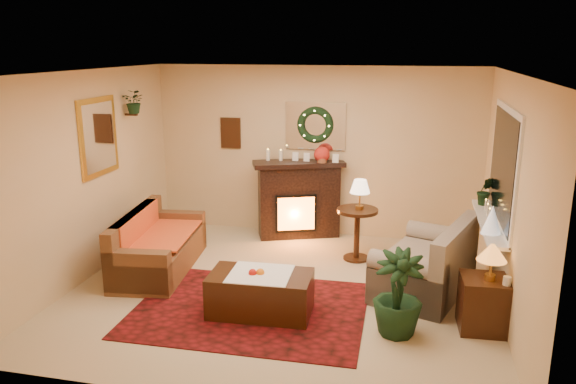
% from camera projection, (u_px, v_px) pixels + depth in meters
% --- Properties ---
extents(floor, '(5.00, 5.00, 0.00)m').
position_uv_depth(floor, '(282.00, 291.00, 6.81)').
color(floor, beige).
rests_on(floor, ground).
extents(ceiling, '(5.00, 5.00, 0.00)m').
position_uv_depth(ceiling, '(281.00, 72.00, 6.15)').
color(ceiling, white).
rests_on(ceiling, ground).
extents(wall_back, '(5.00, 5.00, 0.00)m').
position_uv_depth(wall_back, '(315.00, 152.00, 8.60)').
color(wall_back, '#EFD88C').
rests_on(wall_back, ground).
extents(wall_front, '(5.00, 5.00, 0.00)m').
position_uv_depth(wall_front, '(214.00, 256.00, 4.36)').
color(wall_front, '#EFD88C').
rests_on(wall_front, ground).
extents(wall_left, '(4.50, 4.50, 0.00)m').
position_uv_depth(wall_left, '(87.00, 176.00, 7.01)').
color(wall_left, '#EFD88C').
rests_on(wall_left, ground).
extents(wall_right, '(4.50, 4.50, 0.00)m').
position_uv_depth(wall_right, '(510.00, 200.00, 5.95)').
color(wall_right, '#EFD88C').
rests_on(wall_right, ground).
extents(area_rug, '(2.60, 1.97, 0.01)m').
position_uv_depth(area_rug, '(250.00, 309.00, 6.32)').
color(area_rug, '#5B050D').
rests_on(area_rug, floor).
extents(sofa, '(1.00, 1.88, 0.77)m').
position_uv_depth(sofa, '(159.00, 238.00, 7.36)').
color(sofa, brown).
rests_on(sofa, floor).
extents(red_throw, '(0.83, 1.35, 0.02)m').
position_uv_depth(red_throw, '(161.00, 233.00, 7.49)').
color(red_throw, '#E9000F').
rests_on(red_throw, sofa).
extents(fireplace, '(1.28, 0.80, 1.12)m').
position_uv_depth(fireplace, '(299.00, 202.00, 8.64)').
color(fireplace, black).
rests_on(fireplace, floor).
extents(poinsettia, '(0.24, 0.24, 0.24)m').
position_uv_depth(poinsettia, '(322.00, 155.00, 8.39)').
color(poinsettia, '#B3221A').
rests_on(poinsettia, fireplace).
extents(mantel_candle_a, '(0.06, 0.06, 0.19)m').
position_uv_depth(mantel_candle_a, '(268.00, 156.00, 8.51)').
color(mantel_candle_a, silver).
rests_on(mantel_candle_a, fireplace).
extents(mantel_candle_b, '(0.06, 0.06, 0.17)m').
position_uv_depth(mantel_candle_b, '(281.00, 156.00, 8.50)').
color(mantel_candle_b, white).
rests_on(mantel_candle_b, fireplace).
extents(mantel_mirror, '(0.92, 0.02, 0.72)m').
position_uv_depth(mantel_mirror, '(315.00, 126.00, 8.48)').
color(mantel_mirror, white).
rests_on(mantel_mirror, wall_back).
extents(wreath, '(0.55, 0.11, 0.55)m').
position_uv_depth(wreath, '(315.00, 125.00, 8.44)').
color(wreath, '#194719').
rests_on(wreath, wall_back).
extents(wall_art, '(0.32, 0.03, 0.48)m').
position_uv_depth(wall_art, '(231.00, 133.00, 8.81)').
color(wall_art, '#381E11').
rests_on(wall_art, wall_back).
extents(gold_mirror, '(0.03, 0.84, 1.00)m').
position_uv_depth(gold_mirror, '(98.00, 137.00, 7.18)').
color(gold_mirror, gold).
rests_on(gold_mirror, wall_left).
extents(hanging_plant, '(0.33, 0.28, 0.36)m').
position_uv_depth(hanging_plant, '(135.00, 113.00, 7.80)').
color(hanging_plant, '#194719').
rests_on(hanging_plant, wall_left).
extents(loveseat, '(1.32, 1.71, 0.87)m').
position_uv_depth(loveseat, '(425.00, 257.00, 6.73)').
color(loveseat, gray).
rests_on(loveseat, floor).
extents(window_frame, '(0.03, 1.86, 1.36)m').
position_uv_depth(window_frame, '(504.00, 166.00, 6.40)').
color(window_frame, white).
rests_on(window_frame, wall_right).
extents(window_glass, '(0.02, 1.70, 1.22)m').
position_uv_depth(window_glass, '(502.00, 166.00, 6.41)').
color(window_glass, black).
rests_on(window_glass, wall_right).
extents(window_sill, '(0.22, 1.86, 0.04)m').
position_uv_depth(window_sill, '(489.00, 222.00, 6.60)').
color(window_sill, white).
rests_on(window_sill, wall_right).
extents(mini_tree, '(0.22, 0.22, 0.33)m').
position_uv_depth(mini_tree, '(492.00, 220.00, 6.12)').
color(mini_tree, white).
rests_on(mini_tree, window_sill).
extents(sill_plant, '(0.27, 0.22, 0.49)m').
position_uv_depth(sill_plant, '(485.00, 190.00, 7.18)').
color(sill_plant, '#123E15').
rests_on(sill_plant, window_sill).
extents(side_table_round, '(0.66, 0.66, 0.73)m').
position_uv_depth(side_table_round, '(357.00, 237.00, 7.74)').
color(side_table_round, '#522614').
rests_on(side_table_round, floor).
extents(lamp_cream, '(0.27, 0.27, 0.42)m').
position_uv_depth(lamp_cream, '(360.00, 198.00, 7.59)').
color(lamp_cream, '#FFDDBA').
rests_on(lamp_cream, side_table_round).
extents(end_table_square, '(0.49, 0.49, 0.57)m').
position_uv_depth(end_table_square, '(483.00, 305.00, 5.83)').
color(end_table_square, black).
rests_on(end_table_square, floor).
extents(lamp_tiffany, '(0.30, 0.30, 0.44)m').
position_uv_depth(lamp_tiffany, '(491.00, 264.00, 5.67)').
color(lamp_tiffany, '#FFA82E').
rests_on(lamp_tiffany, end_table_square).
extents(coffee_table, '(1.14, 0.66, 0.47)m').
position_uv_depth(coffee_table, '(261.00, 296.00, 6.18)').
color(coffee_table, '#371C13').
rests_on(coffee_table, floor).
extents(fruit_bowl, '(0.24, 0.24, 0.05)m').
position_uv_depth(fruit_bowl, '(256.00, 277.00, 6.10)').
color(fruit_bowl, silver).
rests_on(fruit_bowl, coffee_table).
extents(floor_palm, '(1.66, 1.66, 2.68)m').
position_uv_depth(floor_palm, '(398.00, 293.00, 5.69)').
color(floor_palm, '#255326').
rests_on(floor_palm, floor).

